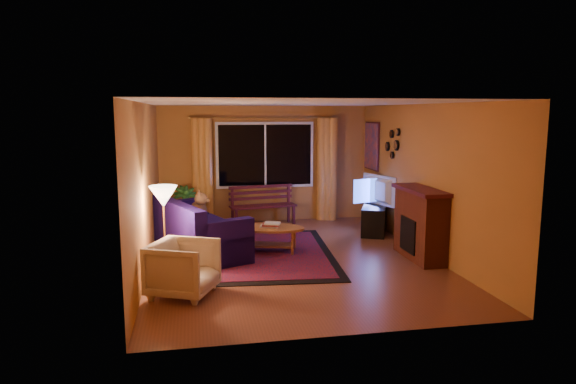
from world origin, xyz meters
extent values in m
cube|color=brown|center=(0.00, 0.00, -0.01)|extent=(4.50, 6.00, 0.02)
cube|color=white|center=(0.00, 0.00, 2.51)|extent=(4.50, 6.00, 0.02)
cube|color=#C07B35|center=(0.00, 3.01, 1.25)|extent=(4.50, 0.02, 2.50)
cube|color=#C07B35|center=(-2.26, 0.00, 1.25)|extent=(0.02, 6.00, 2.50)
cube|color=#C07B35|center=(2.26, 0.00, 1.25)|extent=(0.02, 6.00, 2.50)
cube|color=black|center=(0.00, 2.94, 1.45)|extent=(2.00, 0.02, 1.30)
cylinder|color=#BF8C3F|center=(0.00, 2.90, 2.25)|extent=(3.20, 0.03, 0.03)
cylinder|color=gold|center=(-1.35, 2.88, 1.12)|extent=(0.36, 0.36, 2.24)
cylinder|color=gold|center=(1.35, 2.88, 1.12)|extent=(0.36, 0.36, 2.24)
cube|color=#411119|center=(-0.11, 2.52, 0.21)|extent=(1.43, 0.62, 0.42)
imported|color=#235B1E|center=(-1.73, 2.26, 0.46)|extent=(0.64, 0.64, 0.91)
cube|color=#150946|center=(-1.52, 0.63, 0.47)|extent=(1.78, 2.50, 0.93)
imported|color=beige|center=(-1.71, -1.42, 0.40)|extent=(0.97, 1.00, 0.79)
cylinder|color=#BF8C3F|center=(-1.97, -0.62, 0.66)|extent=(0.23, 0.23, 1.32)
cube|color=maroon|center=(-0.29, 0.32, 0.01)|extent=(2.30, 3.38, 0.02)
cylinder|color=#B56E37|center=(-0.29, 0.45, 0.22)|extent=(1.48, 1.48, 0.43)
cube|color=black|center=(2.00, 1.56, 0.27)|extent=(0.92, 1.37, 0.54)
imported|color=black|center=(2.00, 1.56, 0.84)|extent=(0.43, 1.01, 0.59)
cube|color=maroon|center=(2.05, -0.40, 0.55)|extent=(0.40, 1.20, 1.10)
cube|color=#E94E23|center=(2.22, 2.45, 1.65)|extent=(0.04, 0.76, 0.96)
camera|label=1|loc=(-1.56, -7.98, 2.36)|focal=32.00mm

